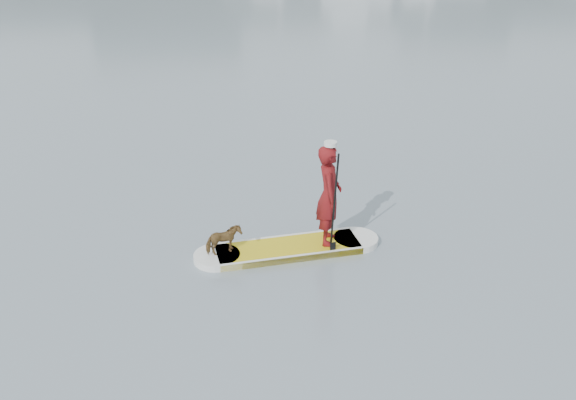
{
  "coord_description": "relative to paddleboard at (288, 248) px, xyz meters",
  "views": [
    {
      "loc": [
        1.42,
        -10.03,
        5.66
      ],
      "look_at": [
        1.47,
        -0.3,
        1.0
      ],
      "focal_mm": 40.0,
      "sensor_mm": 36.0,
      "label": 1
    }
  ],
  "objects": [
    {
      "name": "paddler",
      "position": [
        0.7,
        0.17,
        0.95
      ],
      "size": [
        0.44,
        0.66,
        1.79
      ],
      "primitive_type": "imported",
      "rotation": [
        0.0,
        0.0,
        1.55
      ],
      "color": "maroon",
      "rests_on": "paddleboard"
    },
    {
      "name": "dog",
      "position": [
        -1.09,
        -0.26,
        0.31
      ],
      "size": [
        0.66,
        0.53,
        0.51
      ],
      "primitive_type": "imported",
      "rotation": [
        0.0,
        0.0,
        2.06
      ],
      "color": "brown",
      "rests_on": "paddleboard"
    },
    {
      "name": "paddleboard",
      "position": [
        0.0,
        0.0,
        0.0
      ],
      "size": [
        3.23,
        1.39,
        0.12
      ],
      "rotation": [
        0.0,
        0.0,
        0.24
      ],
      "color": "gold",
      "rests_on": "ground"
    },
    {
      "name": "white_cap",
      "position": [
        0.7,
        0.17,
        1.88
      ],
      "size": [
        0.22,
        0.22,
        0.07
      ],
      "primitive_type": "cylinder",
      "color": "silver",
      "rests_on": "paddler"
    },
    {
      "name": "paddle",
      "position": [
        0.77,
        -0.15,
        0.74
      ],
      "size": [
        0.1,
        0.3,
        2.0
      ],
      "rotation": [
        0.0,
        0.0,
        0.24
      ],
      "color": "black",
      "rests_on": "ground"
    },
    {
      "name": "ground",
      "position": [
        -1.47,
        0.3,
        -0.06
      ],
      "size": [
        140.0,
        140.0,
        0.0
      ],
      "primitive_type": "plane",
      "color": "slate",
      "rests_on": "ground"
    }
  ]
}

